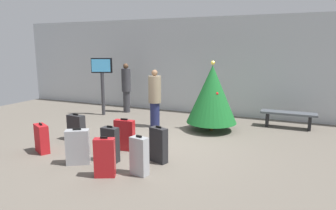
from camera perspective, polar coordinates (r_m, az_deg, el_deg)
name	(u,v)px	position (r m, az deg, el deg)	size (l,w,h in m)	color
ground_plane	(155,144)	(7.59, -2.56, -7.46)	(16.00, 16.00, 0.00)	#665E54
back_wall	(204,66)	(11.00, 6.75, 7.30)	(16.00, 0.20, 3.42)	#B7BCC1
holiday_tree	(212,94)	(8.70, 8.33, 2.06)	(1.44, 1.44, 2.02)	#4C3319
flight_info_kiosk	(102,77)	(10.85, -12.36, 5.23)	(0.70, 0.36, 2.02)	#333338
waiting_bench	(288,116)	(9.70, 21.81, -1.94)	(1.58, 0.44, 0.48)	#4C5159
traveller_0	(126,87)	(11.21, -7.91, 3.46)	(0.47, 0.47, 1.81)	#333338
traveller_1	(155,97)	(9.02, -2.52, 1.45)	(0.48, 0.48, 1.74)	#1E234C
suitcase_0	(159,145)	(6.36, -1.79, -7.57)	(0.42, 0.29, 0.78)	#232326
suitcase_1	(105,158)	(5.79, -11.89, -9.73)	(0.42, 0.33, 0.78)	#B2191E
suitcase_2	(125,135)	(7.16, -8.21, -5.65)	(0.49, 0.22, 0.76)	#B2191E
suitcase_3	(139,156)	(5.77, -5.45, -9.61)	(0.37, 0.24, 0.78)	#9EA0A5
suitcase_4	(110,145)	(6.49, -10.86, -7.38)	(0.36, 0.19, 0.78)	#232326
suitcase_5	(76,128)	(8.17, -16.96, -4.13)	(0.49, 0.25, 0.71)	#232326
suitcase_6	(42,139)	(7.52, -22.78, -5.88)	(0.49, 0.39, 0.69)	#B2191E
suitcase_7	(78,147)	(6.54, -16.69, -7.61)	(0.52, 0.44, 0.76)	#9EA0A5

